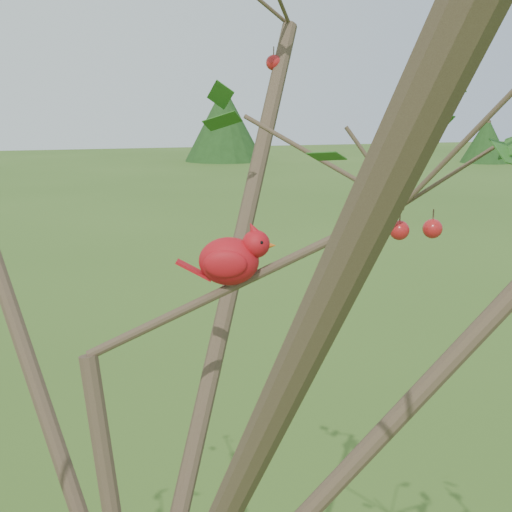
# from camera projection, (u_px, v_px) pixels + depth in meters

# --- Properties ---
(crabapple_tree) EXTENTS (2.35, 2.05, 2.95)m
(crabapple_tree) POSITION_uv_depth(u_px,v_px,m) (136.00, 277.00, 1.02)
(crabapple_tree) COLOR #433124
(crabapple_tree) RESTS_ON ground
(cardinal) EXTENTS (0.18, 0.12, 0.13)m
(cardinal) POSITION_uv_depth(u_px,v_px,m) (232.00, 259.00, 1.18)
(cardinal) COLOR red
(cardinal) RESTS_ON ground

